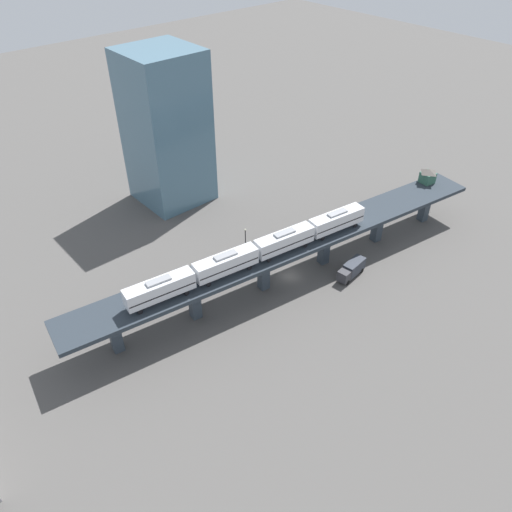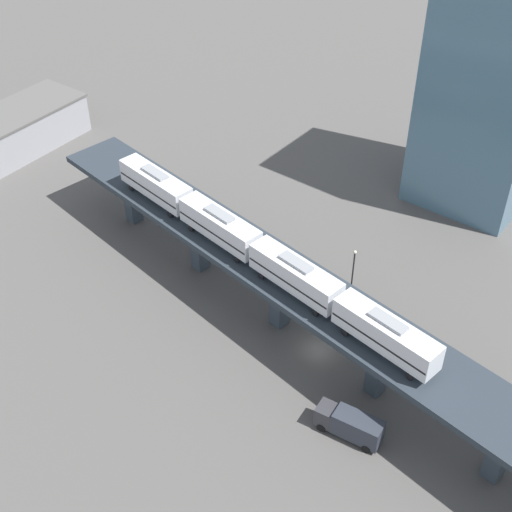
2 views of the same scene
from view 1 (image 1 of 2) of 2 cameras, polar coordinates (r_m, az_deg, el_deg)
name	(u,v)px [view 1 (image 1 of 2)]	position (r m, az deg, el deg)	size (l,w,h in m)	color
ground_plane	(290,276)	(102.09, 3.91, -2.29)	(400.00, 400.00, 0.00)	#514F4C
elevated_viaduct	(292,247)	(97.75, 4.18, 0.98)	(21.94, 92.23, 8.38)	#283039
subway_train	(256,251)	(90.25, 0.00, 0.52)	(10.15, 49.67, 4.45)	silver
signal_hut	(428,176)	(122.41, 19.05, 8.69)	(3.66, 3.66, 3.40)	#33604C
street_car_red	(186,295)	(97.04, -8.00, -4.42)	(3.39, 4.75, 1.89)	#AD1E1E
street_car_green	(260,258)	(105.04, 0.43, -0.20)	(2.79, 4.70, 1.89)	#1E6638
delivery_truck	(352,269)	(102.63, 10.87, -1.47)	(3.12, 7.42, 3.20)	#333338
street_lamp	(245,240)	(104.76, -1.22, 1.83)	(0.44, 0.44, 6.94)	black
office_tower	(166,129)	(121.33, -10.20, 14.07)	(16.00, 16.00, 36.00)	slate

